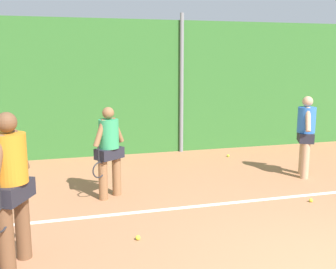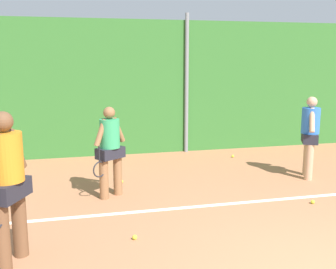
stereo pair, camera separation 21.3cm
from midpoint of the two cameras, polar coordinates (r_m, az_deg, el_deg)
The scene contains 11 objects.
ground_plane at distance 6.55m, azimuth 15.22°, elevation -11.54°, with size 31.05×31.05×0.00m, color #B2704C.
hedge_fence_backdrop at distance 10.66m, azimuth 2.95°, elevation 6.68°, with size 20.18×0.25×3.38m, color #33702D.
fence_post_center at distance 10.48m, azimuth 3.23°, elevation 7.08°, with size 0.10×0.10×3.55m, color gray.
court_baseline_paint at distance 7.21m, azimuth 12.17°, elevation -9.28°, with size 14.75×0.10×0.01m, color white.
player_foreground_near at distance 5.07m, azimuth -20.62°, elevation -6.08°, with size 0.52×0.79×1.85m.
player_midcourt at distance 7.14m, azimuth -7.34°, elevation -1.79°, with size 0.62×0.54×1.62m.
player_backcourt_far at distance 8.77m, azimuth 20.03°, elevation 0.24°, with size 0.48×0.64×1.68m.
tennis_ball_1 at distance 7.43m, azimuth 20.52°, elevation -8.89°, with size 0.07×0.07×0.07m, color #CCDB33.
tennis_ball_4 at distance 5.70m, azimuth -3.62°, elevation -14.27°, with size 0.07×0.07×0.07m, color #CCDB33.
tennis_ball_5 at distance 10.24m, azimuth 9.71°, elevation -3.02°, with size 0.07×0.07×0.07m, color #CCDB33.
tennis_ball_6 at distance 8.10m, azimuth -5.81°, elevation -6.61°, with size 0.07×0.07×0.07m, color #CCDB33.
Camera 2 is at (-2.89, -3.27, 2.44)m, focal length 43.24 mm.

